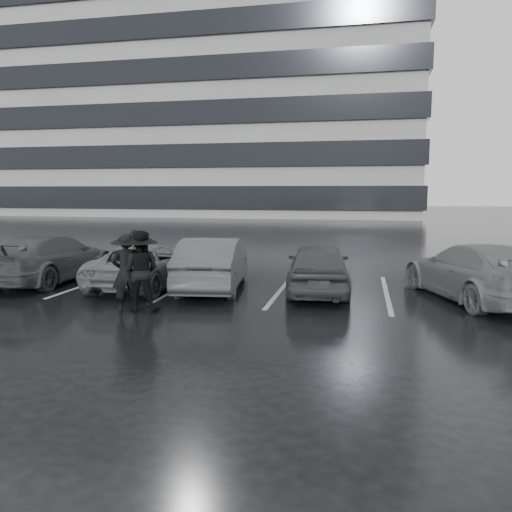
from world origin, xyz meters
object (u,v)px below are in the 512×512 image
object	(u,v)px
car_west_b	(146,265)
car_east	(476,272)
car_west_a	(213,263)
pedestrian_left	(126,273)
pedestrian_right	(140,271)
car_west_c	(50,258)
car_main	(318,268)

from	to	relation	value
car_west_b	car_east	size ratio (longest dim) A/B	0.88
car_west_a	car_west_b	distance (m)	1.99
car_west_b	car_east	bearing A→B (deg)	-179.61
pedestrian_left	car_west_a	bearing A→B (deg)	-148.73
car_east	pedestrian_right	xyz separation A→B (m)	(-7.62, -2.72, 0.20)
car_west_b	car_west_a	bearing A→B (deg)	-179.78
car_west_c	pedestrian_right	xyz separation A→B (m)	(4.19, -2.82, 0.20)
car_main	pedestrian_left	world-z (taller)	pedestrian_left
car_main	car_west_c	bearing A→B (deg)	-5.28
car_main	car_west_a	xyz separation A→B (m)	(-2.86, -0.08, 0.04)
car_west_b	car_east	world-z (taller)	car_east
car_main	car_east	xyz separation A→B (m)	(3.88, -0.09, 0.03)
car_west_b	car_west_c	size ratio (longest dim) A/B	0.88
car_west_c	car_east	size ratio (longest dim) A/B	1.00
car_main	car_west_c	distance (m)	7.94
car_main	car_east	world-z (taller)	car_east
car_east	pedestrian_left	bearing A→B (deg)	0.76
car_west_b	pedestrian_right	bearing A→B (deg)	112.52
pedestrian_left	pedestrian_right	xyz separation A→B (m)	(0.28, 0.13, 0.03)
car_west_a	car_west_b	xyz separation A→B (m)	(-1.99, 0.01, -0.12)
car_west_a	car_east	xyz separation A→B (m)	(6.74, -0.01, -0.01)
pedestrian_left	car_east	bearing A→B (deg)	163.18
car_east	car_main	bearing A→B (deg)	-20.39
car_main	pedestrian_right	world-z (taller)	pedestrian_right
car_east	pedestrian_right	distance (m)	8.10
car_main	pedestrian_right	bearing A→B (deg)	31.68
car_west_c	car_east	bearing A→B (deg)	179.43
car_east	pedestrian_right	bearing A→B (deg)	0.57
car_west_c	pedestrian_left	size ratio (longest dim) A/B	2.79
car_main	car_west_b	size ratio (longest dim) A/B	0.92
pedestrian_left	pedestrian_right	bearing A→B (deg)	168.24
car_east	pedestrian_left	size ratio (longest dim) A/B	2.78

